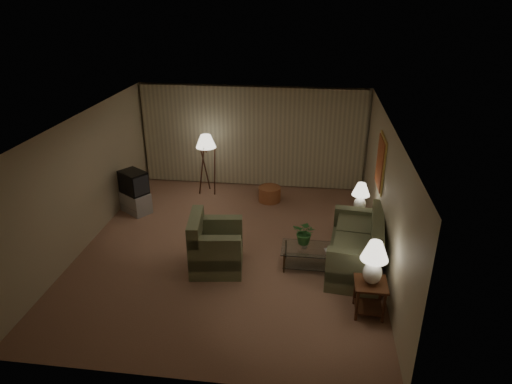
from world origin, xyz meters
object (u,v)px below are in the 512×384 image
Objects in this scene: side_table_far at (358,220)px; ottoman at (270,194)px; table_lamp_far at (361,195)px; coffee_table at (312,255)px; table_lamp_near at (374,259)px; vase at (304,245)px; sofa at (355,248)px; tv_cabinet at (136,202)px; side_table_near at (370,292)px; floor_lamp at (207,163)px; armchair at (217,247)px; crt_tv at (133,182)px.

side_table_far is 2.59m from ottoman.
table_lamp_far is 0.55× the size of coffee_table.
side_table_far is at bearing 90.00° from table_lamp_near.
vase is at bearing -71.64° from ottoman.
sofa is 3.51× the size of side_table_far.
tv_cabinet is 3.29m from ottoman.
floor_lamp is (-3.74, 4.45, 0.42)m from side_table_near.
vase is (4.09, -1.87, 0.23)m from tv_cabinet.
table_lamp_near is 6.12m from tv_cabinet.
armchair is 1.51× the size of tv_cabinet.
side_table_far is at bearing 179.69° from sofa.
coffee_table is (1.81, 0.22, -0.15)m from armchair.
crt_tv is 3.34m from ottoman.
armchair is at bearing -74.28° from floor_lamp.
floor_lamp is at bearing 129.40° from vase.
vase is (1.66, 0.22, 0.05)m from armchair.
tv_cabinet is at bearing 156.17° from coffee_table.
tv_cabinet is at bearing 174.26° from side_table_far.
table_lamp_near is 2.60m from table_lamp_far.
coffee_table is at bearing -125.41° from side_table_far.
armchair reaches higher than side_table_near.
sofa is 3.40m from ottoman.
side_table_near is 6.08m from crt_tv.
table_lamp_near is at bearing 3.69° from crt_tv.
floor_lamp is at bearing 153.68° from table_lamp_far.
table_lamp_far is 0.77× the size of tv_cabinet.
vase is (-1.11, -1.35, 0.09)m from side_table_far.
coffee_table is 3.10m from ottoman.
crt_tv is (-5.20, 3.12, 0.36)m from side_table_near.
tv_cabinet is (-5.20, 3.12, -0.16)m from side_table_near.
side_table_far is (0.00, 2.60, -0.01)m from side_table_near.
armchair is (-2.62, -0.32, 0.01)m from sofa.
table_lamp_near is (0.15, -1.35, 0.63)m from sofa.
side_table_near is at bearing 3.69° from tv_cabinet.
side_table_near is at bearing -49.97° from floor_lamp.
side_table_near reaches higher than vase.
side_table_near is 1.00× the size of side_table_far.
floor_lamp is at bearing 8.20° from armchair.
side_table_far is at bearing 0.00° from table_lamp_far.
floor_lamp reaches higher than table_lamp_near.
side_table_far is 1.66m from coffee_table.
crt_tv is 5.62× the size of vase.
side_table_near is at bearing -123.69° from table_lamp_near.
crt_tv is at bearing 149.02° from table_lamp_near.
crt_tv reaches higher than vase.
vase is (2.63, -3.20, -0.34)m from floor_lamp.
ottoman is at bearing 116.54° from table_lamp_near.
tv_cabinet is at bearing 155.40° from vase.
table_lamp_near is 5.58× the size of vase.
table_lamp_far is at bearing 28.94° from tv_cabinet.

